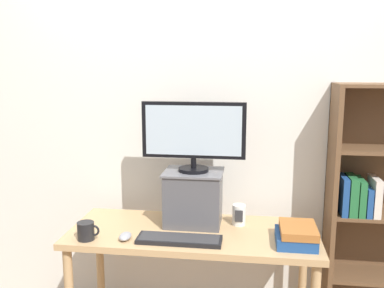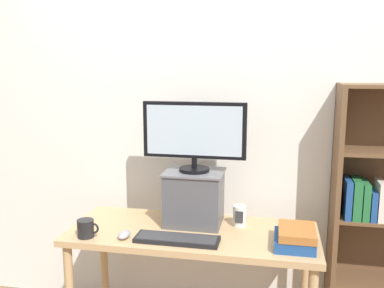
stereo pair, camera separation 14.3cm
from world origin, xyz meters
The scene contains 9 objects.
back_wall centered at (0.00, 0.47, 1.30)m, with size 7.00×0.08×2.60m.
desk centered at (0.00, 0.00, 0.66)m, with size 1.41×0.58×0.75m.
riser_box centered at (-0.01, 0.11, 0.91)m, with size 0.34×0.28×0.32m.
computer_monitor centered at (-0.01, 0.11, 1.29)m, with size 0.60×0.18×0.40m.
keyboard centered at (-0.05, -0.16, 0.76)m, with size 0.45×0.14×0.02m.
computer_mouse centered at (-0.35, -0.18, 0.77)m, with size 0.06×0.10×0.04m.
book_stack centered at (0.56, -0.11, 0.80)m, with size 0.21×0.25×0.10m.
coffee_mug centered at (-0.55, -0.21, 0.80)m, with size 0.12×0.09×0.10m.
desk_speaker centered at (0.26, 0.12, 0.81)m, with size 0.08×0.08×0.12m.
Camera 2 is at (0.45, -2.26, 1.68)m, focal length 40.00 mm.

